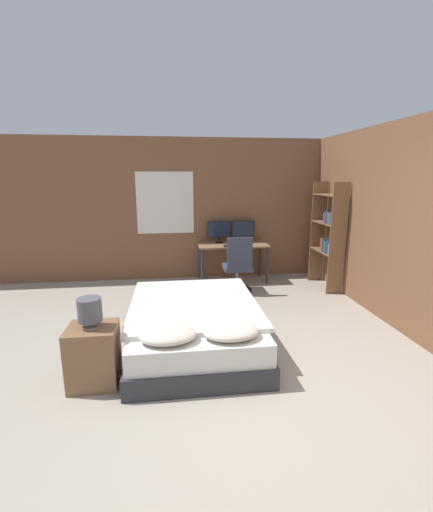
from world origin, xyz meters
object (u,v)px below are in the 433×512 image
(keyboard, at_px, (235,246))
(bedside_lamp, at_px, (90,310))
(monitor_left, at_px, (219,230))
(nightstand, at_px, (94,355))
(monitor_right, at_px, (243,230))
(bookshelf, at_px, (330,233))
(office_chair, at_px, (238,270))
(bed, at_px, (195,325))
(desk, at_px, (233,249))
(computer_mouse, at_px, (251,245))

(keyboard, bearing_deg, bedside_lamp, -122.87)
(monitor_left, height_order, keyboard, monitor_left)
(nightstand, height_order, monitor_left, monitor_left)
(monitor_right, height_order, bookshelf, bookshelf)
(monitor_left, xyz_separation_m, monitor_right, (0.48, 0.00, 0.00))
(office_chair, bearing_deg, bedside_lamp, -127.15)
(keyboard, height_order, bookshelf, bookshelf)
(bed, bearing_deg, desk, 70.28)
(desk, distance_m, bookshelf, 1.78)
(computer_mouse, distance_m, office_chair, 0.67)
(nightstand, bearing_deg, desk, 58.78)
(monitor_left, relative_size, computer_mouse, 6.38)
(bed, relative_size, desk, 1.56)
(desk, xyz_separation_m, keyboard, (-0.00, -0.20, 0.11))
(keyboard, distance_m, computer_mouse, 0.30)
(monitor_right, bearing_deg, bookshelf, -31.93)
(monitor_left, xyz_separation_m, keyboard, (0.24, -0.40, -0.23))
(desk, distance_m, office_chair, 0.71)
(bookshelf, bearing_deg, office_chair, -179.35)
(computer_mouse, xyz_separation_m, bookshelf, (1.31, -0.46, 0.28))
(desk, height_order, bookshelf, bookshelf)
(nightstand, height_order, computer_mouse, computer_mouse)
(office_chair, bearing_deg, bed, -115.32)
(bedside_lamp, relative_size, desk, 0.22)
(desk, relative_size, monitor_right, 2.97)
(bed, xyz_separation_m, office_chair, (0.87, 1.85, 0.14))
(nightstand, relative_size, desk, 0.45)
(bed, xyz_separation_m, desk, (0.90, 2.52, 0.37))
(bedside_lamp, xyz_separation_m, keyboard, (1.93, 2.98, -0.03))
(monitor_right, distance_m, bookshelf, 1.62)
(bed, height_order, monitor_left, monitor_left)
(monitor_right, distance_m, computer_mouse, 0.46)
(monitor_left, height_order, office_chair, monitor_left)
(monitor_right, height_order, office_chair, monitor_right)
(nightstand, xyz_separation_m, office_chair, (1.90, 2.50, 0.10))
(bed, distance_m, desk, 2.71)
(bed, height_order, keyboard, keyboard)
(desk, relative_size, office_chair, 1.33)
(monitor_left, bearing_deg, bed, -103.76)
(bed, distance_m, monitor_left, 2.89)
(bed, xyz_separation_m, keyboard, (0.90, 2.33, 0.48))
(desk, bearing_deg, computer_mouse, -33.46)
(bookshelf, bearing_deg, computer_mouse, 160.74)
(nightstand, distance_m, desk, 3.73)
(keyboard, bearing_deg, office_chair, -93.61)
(monitor_left, xyz_separation_m, office_chair, (0.21, -0.87, -0.56))
(bed, relative_size, monitor_left, 4.65)
(bedside_lamp, xyz_separation_m, office_chair, (1.90, 2.50, -0.36))
(bedside_lamp, relative_size, computer_mouse, 4.12)
(monitor_left, bearing_deg, bedside_lamp, -116.56)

